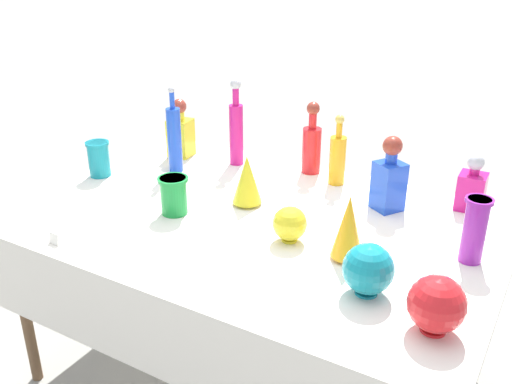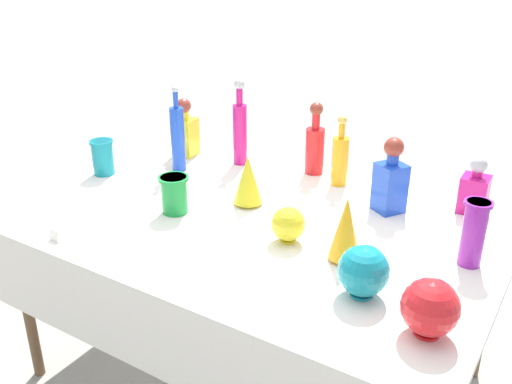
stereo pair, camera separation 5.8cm
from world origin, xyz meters
The scene contains 18 objects.
ground_plane centered at (0.00, 0.00, 0.00)m, with size 40.00×40.00×0.00m, color gray.
display_table centered at (0.00, -0.04, 0.71)m, with size 1.79×1.19×0.76m.
tall_bottle_0 centered at (-0.54, 0.21, 0.91)m, with size 0.06×0.06×0.38m.
tall_bottle_1 centered at (-0.35, 0.43, 0.93)m, with size 0.06×0.06×0.40m.
tall_bottle_2 centered at (0.14, 0.44, 0.88)m, with size 0.07×0.07×0.30m.
tall_bottle_3 centered at (-0.01, 0.51, 0.89)m, with size 0.08×0.08×0.32m.
square_decanter_0 centered at (-0.64, 0.38, 0.88)m, with size 0.11×0.11×0.28m.
square_decanter_1 centered at (0.40, 0.31, 0.89)m, with size 0.14×0.14×0.29m.
square_decanter_2 centered at (0.68, 0.47, 0.85)m, with size 0.10×0.10×0.22m.
slender_vase_0 centered at (0.76, 0.07, 0.88)m, with size 0.09×0.09×0.22m.
slender_vase_1 centered at (-0.28, -0.13, 0.84)m, with size 0.12×0.12×0.15m.
slender_vase_2 centered at (-0.79, 0.00, 0.84)m, with size 0.10×0.10×0.16m.
fluted_vase_0 centered at (-0.08, 0.07, 0.87)m, with size 0.12×0.12×0.20m.
fluted_vase_1 centered at (0.41, -0.12, 0.88)m, with size 0.11×0.11×0.22m.
round_bowl_0 centered at (0.20, -0.11, 0.83)m, with size 0.12×0.12×0.13m.
round_bowl_1 centered at (0.54, -0.27, 0.84)m, with size 0.15×0.15×0.16m.
round_bowl_2 centered at (0.75, -0.35, 0.84)m, with size 0.16×0.16×0.16m.
price_tag_left centered at (-0.49, -0.53, 0.78)m, with size 0.05×0.01×0.04m, color white.
Camera 1 is at (0.97, -1.66, 1.72)m, focal length 40.00 mm.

